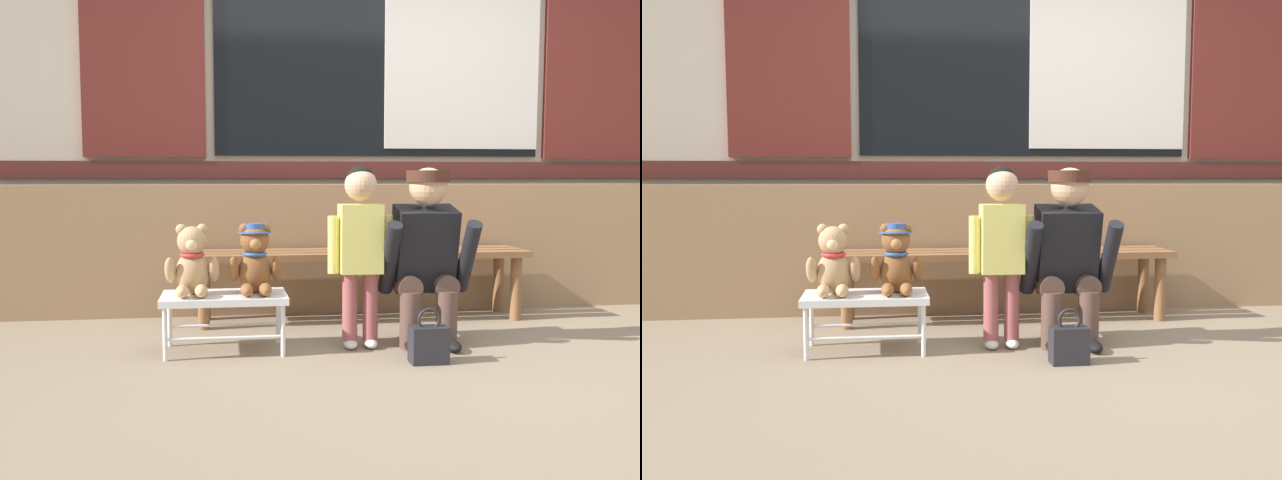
{
  "view_description": "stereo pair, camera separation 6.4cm",
  "coord_description": "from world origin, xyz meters",
  "views": [
    {
      "loc": [
        -1.14,
        -3.18,
        0.91
      ],
      "look_at": [
        -0.61,
        0.63,
        0.55
      ],
      "focal_mm": 38.89,
      "sensor_mm": 36.0,
      "label": 1
    },
    {
      "loc": [
        -1.08,
        -3.18,
        0.91
      ],
      "look_at": [
        -0.61,
        0.63,
        0.55
      ],
      "focal_mm": 38.89,
      "sensor_mm": 36.0,
      "label": 2
    }
  ],
  "objects": [
    {
      "name": "teddy_bear_plain",
      "position": [
        -1.31,
        0.38,
        0.46
      ],
      "size": [
        0.28,
        0.26,
        0.36
      ],
      "color": "tan",
      "rests_on": "small_display_bench"
    },
    {
      "name": "child_standing",
      "position": [
        -0.44,
        0.36,
        0.59
      ],
      "size": [
        0.35,
        0.18,
        0.96
      ],
      "color": "#994C4C",
      "rests_on": "ground"
    },
    {
      "name": "ground_plane",
      "position": [
        0.0,
        0.0,
        0.0
      ],
      "size": [
        60.0,
        60.0,
        0.0
      ],
      "primitive_type": "plane",
      "color": "#84725B"
    },
    {
      "name": "teddy_bear_with_hat",
      "position": [
        -0.99,
        0.38,
        0.47
      ],
      "size": [
        0.28,
        0.27,
        0.36
      ],
      "color": "brown",
      "rests_on": "small_display_bench"
    },
    {
      "name": "adult_crouching",
      "position": [
        -0.07,
        0.39,
        0.48
      ],
      "size": [
        0.5,
        0.49,
        0.95
      ],
      "color": "brown",
      "rests_on": "ground"
    },
    {
      "name": "small_display_bench",
      "position": [
        -1.15,
        0.38,
        0.27
      ],
      "size": [
        0.64,
        0.36,
        0.3
      ],
      "color": "silver",
      "rests_on": "ground"
    },
    {
      "name": "brick_low_wall",
      "position": [
        0.0,
        1.43,
        0.42
      ],
      "size": [
        6.91,
        0.25,
        0.85
      ],
      "primitive_type": "cube",
      "color": "#997551",
      "rests_on": "ground"
    },
    {
      "name": "handbag_on_ground",
      "position": [
        -0.16,
        0.02,
        0.1
      ],
      "size": [
        0.18,
        0.11,
        0.27
      ],
      "color": "#232328",
      "rests_on": "ground"
    },
    {
      "name": "shop_facade",
      "position": [
        0.0,
        1.94,
        1.62
      ],
      "size": [
        7.05,
        0.26,
        3.2
      ],
      "color": "beige",
      "rests_on": "ground"
    },
    {
      "name": "wooden_bench_long",
      "position": [
        -0.3,
        1.06,
        0.37
      ],
      "size": [
        2.1,
        0.4,
        0.44
      ],
      "color": "brown",
      "rests_on": "ground"
    }
  ]
}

